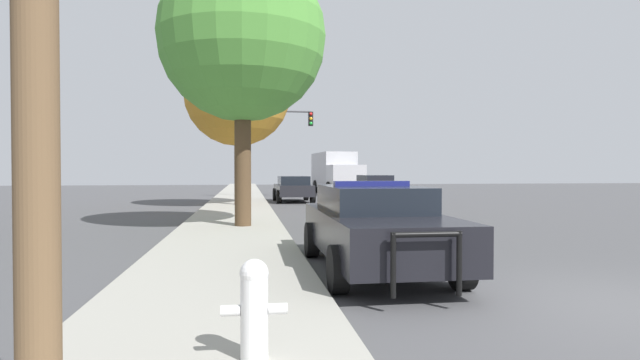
% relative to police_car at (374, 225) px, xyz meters
% --- Properties ---
extents(ground_plane, '(110.00, 110.00, 0.00)m').
position_rel_police_car_xyz_m(ground_plane, '(2.47, -2.73, -0.79)').
color(ground_plane, '#474749').
extents(sidewalk_left, '(3.00, 110.00, 0.13)m').
position_rel_police_car_xyz_m(sidewalk_left, '(-2.63, -2.73, -0.72)').
color(sidewalk_left, '#99968C').
rests_on(sidewalk_left, ground_plane).
extents(police_car, '(2.10, 5.05, 1.55)m').
position_rel_police_car_xyz_m(police_car, '(0.00, 0.00, 0.00)').
color(police_car, black).
rests_on(police_car, ground_plane).
extents(fire_hydrant, '(0.57, 0.25, 0.86)m').
position_rel_police_car_xyz_m(fire_hydrant, '(-2.14, -4.16, -0.20)').
color(fire_hydrant, white).
rests_on(fire_hydrant, sidewalk_left).
extents(traffic_light, '(4.19, 0.35, 5.50)m').
position_rel_police_car_xyz_m(traffic_light, '(-0.46, 23.23, 3.24)').
color(traffic_light, '#424247').
rests_on(traffic_light, sidewalk_left).
extents(car_background_oncoming, '(2.04, 4.26, 1.48)m').
position_rel_police_car_xyz_m(car_background_oncoming, '(4.71, 17.70, -0.01)').
color(car_background_oncoming, maroon).
rests_on(car_background_oncoming, ground_plane).
extents(car_background_midblock, '(2.11, 4.12, 1.42)m').
position_rel_police_car_xyz_m(car_background_midblock, '(0.37, 18.98, -0.03)').
color(car_background_midblock, black).
rests_on(car_background_midblock, ground_plane).
extents(box_truck, '(2.83, 7.87, 3.06)m').
position_rel_police_car_xyz_m(box_truck, '(4.35, 27.91, 0.86)').
color(box_truck, '#B7B7BC').
rests_on(box_truck, ground_plane).
extents(tree_sidewalk_mid, '(4.98, 4.98, 7.74)m').
position_rel_police_car_xyz_m(tree_sidewalk_mid, '(-2.60, 15.40, 4.58)').
color(tree_sidewalk_mid, brown).
rests_on(tree_sidewalk_mid, sidewalk_left).
extents(tree_sidewalk_near, '(4.84, 4.84, 7.87)m').
position_rel_police_car_xyz_m(tree_sidewalk_near, '(-2.30, 6.21, 4.76)').
color(tree_sidewalk_near, '#4C3823').
rests_on(tree_sidewalk_near, sidewalk_left).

